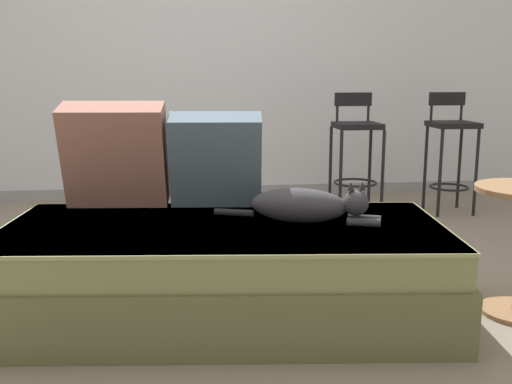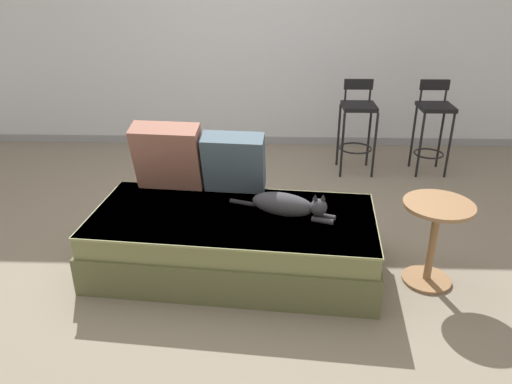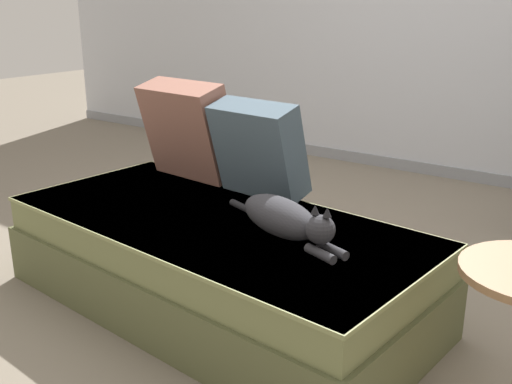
{
  "view_description": "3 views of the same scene",
  "coord_description": "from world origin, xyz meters",
  "px_view_note": "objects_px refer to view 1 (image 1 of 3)",
  "views": [
    {
      "loc": [
        -0.15,
        -2.88,
        1.06
      ],
      "look_at": [
        0.15,
        -0.3,
        0.54
      ],
      "focal_mm": 42.0,
      "sensor_mm": 36.0,
      "label": 1
    },
    {
      "loc": [
        0.24,
        -3.34,
        1.95
      ],
      "look_at": [
        0.15,
        -0.3,
        0.54
      ],
      "focal_mm": 35.0,
      "sensor_mm": 36.0,
      "label": 2
    },
    {
      "loc": [
        1.54,
        -2.26,
        1.31
      ],
      "look_at": [
        0.15,
        -0.3,
        0.54
      ],
      "focal_mm": 42.0,
      "sensor_mm": 36.0,
      "label": 3
    }
  ],
  "objects_px": {
    "couch": "(224,270)",
    "bar_stool_by_doorway": "(451,142)",
    "throw_pillow_corner": "(115,155)",
    "throw_pillow_middle": "(216,160)",
    "cat": "(306,205)",
    "bar_stool_near_window": "(356,144)"
  },
  "relations": [
    {
      "from": "throw_pillow_corner",
      "to": "bar_stool_by_doorway",
      "type": "bearing_deg",
      "value": 31.37
    },
    {
      "from": "throw_pillow_middle",
      "to": "bar_stool_by_doorway",
      "type": "height_order",
      "value": "bar_stool_by_doorway"
    },
    {
      "from": "bar_stool_near_window",
      "to": "bar_stool_by_doorway",
      "type": "relative_size",
      "value": 1.0
    },
    {
      "from": "couch",
      "to": "throw_pillow_corner",
      "type": "xyz_separation_m",
      "value": [
        -0.49,
        0.4,
        0.46
      ]
    },
    {
      "from": "couch",
      "to": "throw_pillow_middle",
      "type": "distance_m",
      "value": 0.56
    },
    {
      "from": "throw_pillow_corner",
      "to": "cat",
      "type": "distance_m",
      "value": 0.95
    },
    {
      "from": "throw_pillow_corner",
      "to": "bar_stool_by_doorway",
      "type": "distance_m",
      "value": 2.72
    },
    {
      "from": "couch",
      "to": "cat",
      "type": "distance_m",
      "value": 0.45
    },
    {
      "from": "throw_pillow_middle",
      "to": "cat",
      "type": "relative_size",
      "value": 0.65
    },
    {
      "from": "throw_pillow_corner",
      "to": "throw_pillow_middle",
      "type": "distance_m",
      "value": 0.48
    },
    {
      "from": "couch",
      "to": "cat",
      "type": "bearing_deg",
      "value": 0.23
    },
    {
      "from": "couch",
      "to": "bar_stool_by_doorway",
      "type": "distance_m",
      "value": 2.6
    },
    {
      "from": "throw_pillow_middle",
      "to": "bar_stool_by_doorway",
      "type": "distance_m",
      "value": 2.36
    },
    {
      "from": "cat",
      "to": "throw_pillow_corner",
      "type": "bearing_deg",
      "value": 154.86
    },
    {
      "from": "throw_pillow_middle",
      "to": "bar_stool_near_window",
      "type": "xyz_separation_m",
      "value": [
        1.11,
        1.46,
        -0.11
      ]
    },
    {
      "from": "throw_pillow_corner",
      "to": "bar_stool_near_window",
      "type": "distance_m",
      "value": 2.13
    },
    {
      "from": "cat",
      "to": "bar_stool_near_window",
      "type": "xyz_separation_m",
      "value": [
        0.74,
        1.81,
        0.04
      ]
    },
    {
      "from": "couch",
      "to": "throw_pillow_middle",
      "type": "xyz_separation_m",
      "value": [
        -0.01,
        0.35,
        0.43
      ]
    },
    {
      "from": "bar_stool_near_window",
      "to": "bar_stool_by_doorway",
      "type": "height_order",
      "value": "same"
    },
    {
      "from": "cat",
      "to": "bar_stool_near_window",
      "type": "bearing_deg",
      "value": 67.81
    },
    {
      "from": "throw_pillow_corner",
      "to": "couch",
      "type": "bearing_deg",
      "value": -39.19
    },
    {
      "from": "couch",
      "to": "throw_pillow_corner",
      "type": "distance_m",
      "value": 0.78
    }
  ]
}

